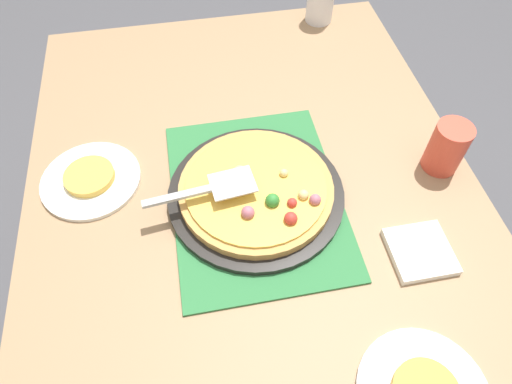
% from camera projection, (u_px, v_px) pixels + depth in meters
% --- Properties ---
extents(ground_plane, '(8.00, 8.00, 0.00)m').
position_uv_depth(ground_plane, '(256.00, 321.00, 1.57)').
color(ground_plane, '#4C4C51').
extents(dining_table, '(1.40, 1.00, 0.75)m').
position_uv_depth(dining_table, '(256.00, 224.00, 1.06)').
color(dining_table, '#9E7A56').
rests_on(dining_table, ground_plane).
extents(placemat, '(0.48, 0.36, 0.01)m').
position_uv_depth(placemat, '(256.00, 197.00, 0.97)').
color(placemat, '#2D753D').
rests_on(placemat, dining_table).
extents(pizza_pan, '(0.38, 0.38, 0.01)m').
position_uv_depth(pizza_pan, '(256.00, 194.00, 0.96)').
color(pizza_pan, black).
rests_on(pizza_pan, placemat).
extents(pizza, '(0.33, 0.33, 0.05)m').
position_uv_depth(pizza, '(257.00, 189.00, 0.94)').
color(pizza, tan).
rests_on(pizza, pizza_pan).
extents(plate_far_right, '(0.22, 0.22, 0.01)m').
position_uv_depth(plate_far_right, '(91.00, 180.00, 0.99)').
color(plate_far_right, white).
rests_on(plate_far_right, dining_table).
extents(served_slice_right, '(0.11, 0.11, 0.02)m').
position_uv_depth(served_slice_right, '(89.00, 176.00, 0.98)').
color(served_slice_right, '#EAB747').
rests_on(served_slice_right, plate_far_right).
extents(cup_near, '(0.08, 0.08, 0.12)m').
position_uv_depth(cup_near, '(447.00, 148.00, 0.98)').
color(cup_near, '#E04C38').
rests_on(cup_near, dining_table).
extents(cup_far, '(0.08, 0.08, 0.12)m').
position_uv_depth(cup_far, '(320.00, 2.00, 1.32)').
color(cup_far, white).
rests_on(cup_far, dining_table).
extents(pizza_server, '(0.08, 0.23, 0.01)m').
position_uv_depth(pizza_server, '(210.00, 189.00, 0.90)').
color(pizza_server, silver).
rests_on(pizza_server, pizza).
extents(napkin_stack, '(0.12, 0.12, 0.02)m').
position_uv_depth(napkin_stack, '(420.00, 251.00, 0.88)').
color(napkin_stack, white).
rests_on(napkin_stack, dining_table).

